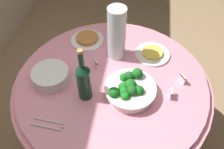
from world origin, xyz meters
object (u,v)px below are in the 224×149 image
plate_stack (51,76)px  serving_tongs (49,124)px  wine_bottle (84,80)px  food_plate_peanuts (87,39)px  broccoli_bowl (130,89)px  label_placard_front (171,93)px  label_placard_rear (182,78)px  decorative_fruit_vase (117,35)px  food_plate_fried_egg (152,54)px  label_placard_mid (96,63)px

plate_stack → serving_tongs: size_ratio=1.25×
wine_bottle → food_plate_peanuts: size_ratio=1.53×
broccoli_bowl → food_plate_peanuts: 0.52m
wine_bottle → plate_stack: bearing=70.5°
plate_stack → label_placard_front: (-0.01, -0.68, -0.00)m
broccoli_bowl → plate_stack: bearing=85.7°
plate_stack → label_placard_rear: bearing=-82.1°
wine_bottle → broccoli_bowl: bearing=-79.5°
broccoli_bowl → serving_tongs: (-0.25, 0.38, -0.04)m
decorative_fruit_vase → food_plate_fried_egg: 0.27m
broccoli_bowl → wine_bottle: (-0.04, 0.23, 0.08)m
broccoli_bowl → label_placard_mid: size_ratio=5.09×
plate_stack → label_placard_front: bearing=-91.2°
food_plate_fried_egg → label_placard_front: bearing=-160.2°
broccoli_bowl → wine_bottle: wine_bottle is taller
serving_tongs → label_placard_front: bearing=-65.7°
wine_bottle → serving_tongs: bearing=145.6°
serving_tongs → wine_bottle: bearing=-34.4°
plate_stack → food_plate_peanuts: bearing=-18.8°
plate_stack → label_placard_front: 0.68m
decorative_fruit_vase → label_placard_rear: bearing=-112.1°
label_placard_mid → food_plate_peanuts: bearing=25.3°
food_plate_fried_egg → label_placard_front: 0.34m
plate_stack → serving_tongs: bearing=-164.7°
broccoli_bowl → label_placard_rear: 0.32m
wine_bottle → food_plate_peanuts: 0.47m
wine_bottle → food_plate_peanuts: (0.45, 0.09, -0.11)m
plate_stack → label_placard_rear: size_ratio=3.82×
label_placard_mid → label_placard_front: bearing=-109.4°
broccoli_bowl → decorative_fruit_vase: 0.34m
serving_tongs → label_placard_rear: 0.77m
plate_stack → label_placard_front: plate_stack is taller
food_plate_peanuts → label_placard_front: label_placard_front is taller
food_plate_peanuts → broccoli_bowl: bearing=-141.0°
broccoli_bowl → label_placard_front: size_ratio=5.09×
decorative_fruit_vase → label_placard_rear: (-0.16, -0.40, -0.13)m
label_placard_front → serving_tongs: bearing=114.3°
serving_tongs → label_placard_front: 0.66m
label_placard_front → label_placard_mid: (0.16, 0.44, 0.00)m
decorative_fruit_vase → label_placard_front: bearing=-129.6°
food_plate_fried_egg → label_placard_mid: bearing=115.6°
label_placard_rear → serving_tongs: bearing=120.3°
label_placard_rear → food_plate_fried_egg: bearing=41.9°
plate_stack → wine_bottle: (-0.08, -0.22, 0.09)m
broccoli_bowl → label_placard_front: bearing=-85.0°
decorative_fruit_vase → label_placard_front: decorative_fruit_vase is taller
broccoli_bowl → food_plate_fried_egg: size_ratio=1.27×
wine_bottle → food_plate_peanuts: wine_bottle is taller
food_plate_peanuts → label_placard_mid: bearing=-154.7°
wine_bottle → serving_tongs: size_ratio=2.01×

